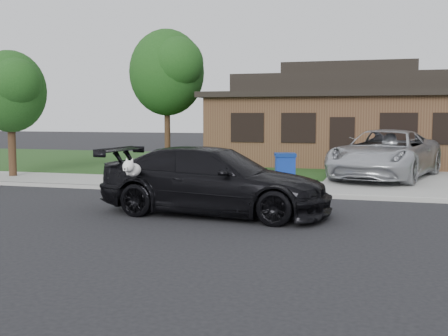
% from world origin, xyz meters
% --- Properties ---
extents(ground, '(120.00, 120.00, 0.00)m').
position_xyz_m(ground, '(0.00, 0.00, 0.00)').
color(ground, black).
rests_on(ground, ground).
extents(sidewalk, '(60.00, 3.00, 0.12)m').
position_xyz_m(sidewalk, '(0.00, 5.00, 0.06)').
color(sidewalk, gray).
rests_on(sidewalk, ground).
extents(curb, '(60.00, 0.12, 0.12)m').
position_xyz_m(curb, '(0.00, 3.50, 0.06)').
color(curb, gray).
rests_on(curb, ground).
extents(lawn, '(60.00, 13.00, 0.13)m').
position_xyz_m(lawn, '(0.00, 13.00, 0.07)').
color(lawn, '#193814').
rests_on(lawn, ground).
extents(driveway, '(4.50, 13.00, 0.14)m').
position_xyz_m(driveway, '(6.00, 10.00, 0.07)').
color(driveway, gray).
rests_on(driveway, ground).
extents(sedan, '(5.65, 2.81, 1.60)m').
position_xyz_m(sedan, '(1.89, 0.16, 0.80)').
color(sedan, black).
rests_on(sedan, ground).
extents(minivan, '(4.28, 6.66, 1.71)m').
position_xyz_m(minivan, '(5.74, 8.07, 0.99)').
color(minivan, '#B5B8BD').
rests_on(minivan, driveway).
extents(recycling_bin, '(0.78, 0.78, 1.06)m').
position_xyz_m(recycling_bin, '(2.78, 4.65, 0.66)').
color(recycling_bin, navy).
rests_on(recycling_bin, sidewalk).
extents(house, '(12.60, 8.60, 4.65)m').
position_xyz_m(house, '(4.00, 15.00, 2.13)').
color(house, '#422B1C').
rests_on(house, ground).
extents(tree_0, '(3.78, 3.60, 6.34)m').
position_xyz_m(tree_0, '(-4.34, 12.88, 4.48)').
color(tree_0, '#332114').
rests_on(tree_0, ground).
extents(tree_2, '(2.73, 2.60, 4.59)m').
position_xyz_m(tree_2, '(-7.38, 5.11, 3.27)').
color(tree_2, '#332114').
rests_on(tree_2, ground).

